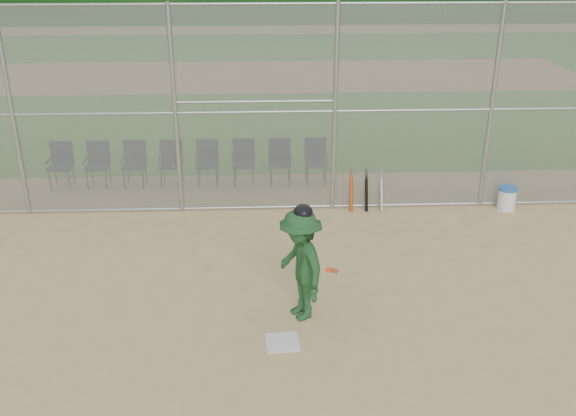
{
  "coord_description": "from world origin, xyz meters",
  "views": [
    {
      "loc": [
        -0.41,
        -6.79,
        5.11
      ],
      "look_at": [
        0.0,
        2.5,
        1.1
      ],
      "focal_mm": 40.0,
      "sensor_mm": 36.0,
      "label": 1
    }
  ],
  "objects_px": {
    "batter_at_plate": "(300,264)",
    "chair_0": "(60,166)",
    "water_cooler": "(507,198)",
    "home_plate": "(283,342)"
  },
  "relations": [
    {
      "from": "batter_at_plate",
      "to": "chair_0",
      "type": "xyz_separation_m",
      "value": [
        -4.85,
        5.35,
        -0.36
      ]
    },
    {
      "from": "water_cooler",
      "to": "home_plate",
      "type": "bearing_deg",
      "value": -136.77
    },
    {
      "from": "home_plate",
      "to": "chair_0",
      "type": "distance_m",
      "value": 7.57
    },
    {
      "from": "home_plate",
      "to": "water_cooler",
      "type": "distance_m",
      "value": 6.37
    },
    {
      "from": "home_plate",
      "to": "chair_0",
      "type": "height_order",
      "value": "chair_0"
    },
    {
      "from": "water_cooler",
      "to": "chair_0",
      "type": "height_order",
      "value": "chair_0"
    },
    {
      "from": "batter_at_plate",
      "to": "water_cooler",
      "type": "bearing_deg",
      "value": 40.27
    },
    {
      "from": "batter_at_plate",
      "to": "chair_0",
      "type": "height_order",
      "value": "batter_at_plate"
    },
    {
      "from": "batter_at_plate",
      "to": "water_cooler",
      "type": "xyz_separation_m",
      "value": [
        4.36,
        3.7,
        -0.61
      ]
    },
    {
      "from": "batter_at_plate",
      "to": "water_cooler",
      "type": "distance_m",
      "value": 5.75
    }
  ]
}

